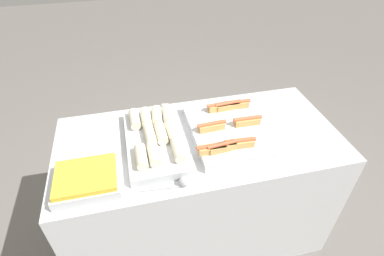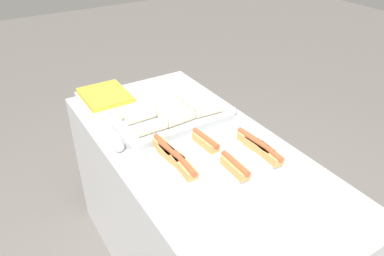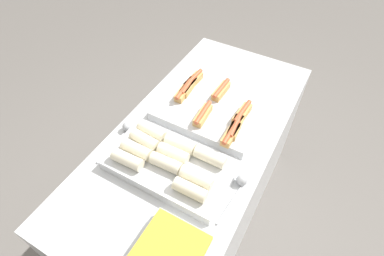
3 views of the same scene
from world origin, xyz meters
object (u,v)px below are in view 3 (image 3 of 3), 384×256
object	(u,v)px
serving_spoon_near	(240,183)
serving_spoon_far	(125,130)
tray_hotdogs	(210,110)
tray_wraps	(169,162)

from	to	relation	value
serving_spoon_near	serving_spoon_far	world-z (taller)	same
tray_hotdogs	tray_wraps	world-z (taller)	tray_wraps
tray_wraps	serving_spoon_near	xyz separation A→B (m)	(0.07, -0.31, -0.02)
serving_spoon_far	tray_hotdogs	bearing A→B (deg)	-44.38
tray_hotdogs	tray_wraps	bearing A→B (deg)	179.18
tray_hotdogs	serving_spoon_far	bearing A→B (deg)	135.62
serving_spoon_near	tray_wraps	bearing A→B (deg)	102.12
tray_hotdogs	serving_spoon_near	world-z (taller)	tray_hotdogs
serving_spoon_near	serving_spoon_far	xyz separation A→B (m)	(0.00, 0.61, -0.00)
tray_wraps	serving_spoon_near	distance (m)	0.32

